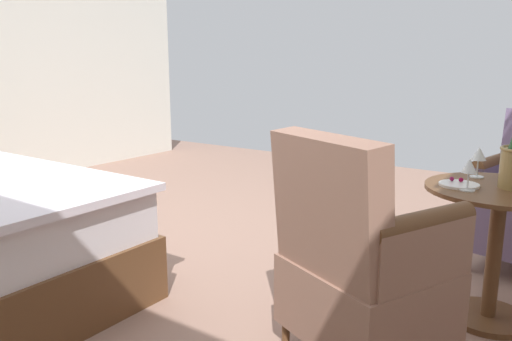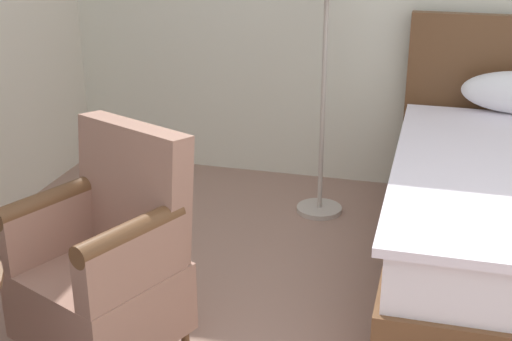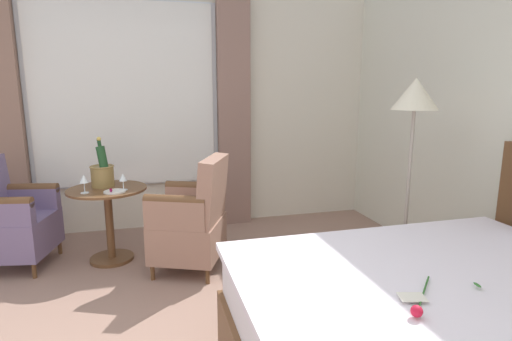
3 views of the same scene
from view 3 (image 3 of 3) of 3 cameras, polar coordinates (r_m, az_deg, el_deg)
The scene contains 9 objects.
wall_window_side at distance 4.57m, azimuth -18.08°, elevation 9.50°, with size 0.27×5.66×2.86m.
floor_lamp_brass at distance 3.34m, azimuth 21.66°, elevation 7.96°, with size 0.36×0.36×1.62m.
side_table_round at distance 3.84m, azimuth -20.27°, elevation -5.94°, with size 0.68×0.68×0.68m.
champagne_bucket at distance 3.83m, azimuth -21.08°, elevation -0.28°, with size 0.21×0.21×0.45m.
wine_glass_near_bucket at distance 3.64m, azimuth -23.38°, elevation -1.23°, with size 0.08×0.08×0.16m.
wine_glass_near_edge at distance 3.63m, azimuth -18.48°, elevation -1.06°, with size 0.07×0.07×0.15m.
snack_plate at distance 3.61m, azimuth -19.55°, elevation -2.84°, with size 0.18×0.18×0.04m.
armchair_by_window at distance 3.47m, azimuth -8.99°, elevation -7.17°, with size 0.75×0.76×0.99m.
armchair_facing_bed at distance 4.08m, azimuth -31.60°, elevation -6.05°, with size 0.68×0.68×0.97m.
Camera 3 is at (1.70, 0.22, 1.51)m, focal length 28.00 mm.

